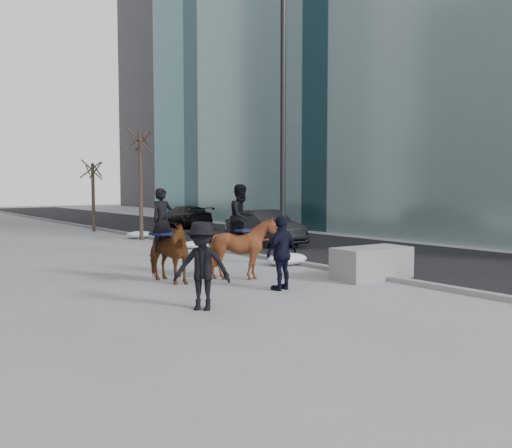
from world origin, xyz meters
TOP-DOWN VIEW (x-y plane):
  - ground at (0.00, 0.00)m, footprint 120.00×120.00m
  - road at (7.00, 10.00)m, footprint 8.00×90.00m
  - curb at (3.00, 10.00)m, footprint 0.25×90.00m
  - planter at (2.87, -0.08)m, footprint 2.15×1.19m
  - car_near at (5.77, 8.31)m, footprint 1.99×4.51m
  - car_far at (7.71, 18.55)m, footprint 2.01×4.54m
  - tree_near at (2.40, 13.09)m, footprint 1.20×1.20m
  - tree_far at (2.40, 19.11)m, footprint 1.20×1.20m
  - mounted_left at (-1.79, 2.67)m, footprint 1.09×1.95m
  - mounted_right at (0.13, 1.88)m, footprint 1.54×1.68m
  - feeder at (-0.04, 0.13)m, footprint 1.09×0.95m
  - camera_crew at (-2.62, -0.52)m, footprint 1.27×1.26m
  - lamppost at (2.60, 3.47)m, footprint 0.25×2.15m
  - snow_piles at (2.70, 8.17)m, footprint 1.42×11.65m

SIDE VIEW (x-z plane):
  - ground at x=0.00m, z-range 0.00..0.00m
  - road at x=7.00m, z-range 0.00..0.01m
  - curb at x=3.00m, z-range 0.00..0.12m
  - snow_piles at x=2.70m, z-range -0.01..0.35m
  - planter at x=2.87m, z-range 0.00..0.83m
  - car_far at x=7.71m, z-range 0.00..1.30m
  - car_near at x=5.77m, z-range 0.00..1.44m
  - feeder at x=-0.04m, z-range 0.00..1.76m
  - camera_crew at x=-2.62m, z-range 0.01..1.76m
  - mounted_left at x=-1.79m, z-range -0.31..2.09m
  - mounted_right at x=0.13m, z-range -0.25..2.25m
  - tree_far at x=2.40m, z-range 0.00..4.06m
  - tree_near at x=2.40m, z-range 0.00..5.49m
  - lamppost at x=2.60m, z-range 0.45..9.54m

